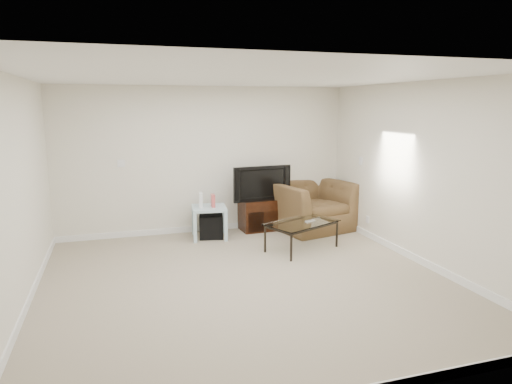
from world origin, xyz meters
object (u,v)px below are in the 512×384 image
object	(u,v)px
coffee_table	(302,236)
side_table	(209,222)
subwoofer	(211,226)
tv_stand	(259,214)
television	(260,183)
recliner	(312,198)

from	to	relation	value
coffee_table	side_table	bearing A→B (deg)	139.28
subwoofer	coffee_table	world-z (taller)	coffee_table
subwoofer	coffee_table	distance (m)	1.59
tv_stand	side_table	world-z (taller)	tv_stand
coffee_table	tv_stand	bearing A→B (deg)	101.90
television	coffee_table	xyz separation A→B (m)	(0.27, -1.25, -0.64)
tv_stand	subwoofer	xyz separation A→B (m)	(-0.91, -0.21, -0.09)
television	subwoofer	bearing A→B (deg)	-174.00
tv_stand	recliner	size ratio (longest dim) A/B	0.51
side_table	television	bearing A→B (deg)	12.01
television	recliner	distance (m)	0.97
tv_stand	recliner	distance (m)	0.98
side_table	coffee_table	distance (m)	1.61
subwoofer	coffee_table	size ratio (longest dim) A/B	0.35
side_table	subwoofer	size ratio (longest dim) A/B	1.42
side_table	recliner	xyz separation A→B (m)	(1.85, 0.00, 0.30)
tv_stand	coffee_table	world-z (taller)	tv_stand
television	recliner	size ratio (longest dim) A/B	0.76
coffee_table	television	bearing A→B (deg)	102.09
television	subwoofer	world-z (taller)	television
subwoofer	coffee_table	xyz separation A→B (m)	(1.18, -1.07, 0.03)
side_table	subwoofer	xyz separation A→B (m)	(0.04, 0.02, -0.08)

